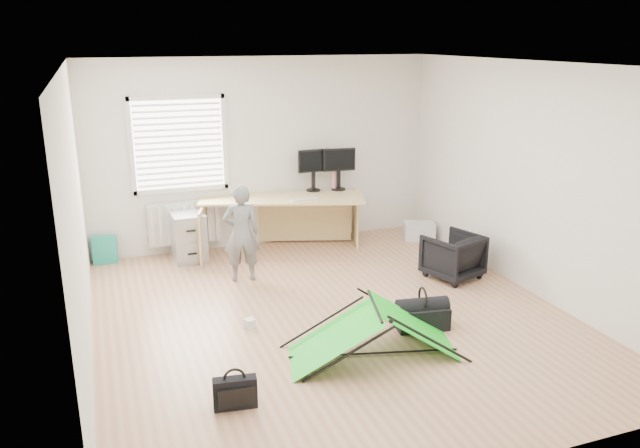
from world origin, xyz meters
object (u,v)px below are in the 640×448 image
object	(u,v)px
person	(241,233)
storage_crate	(419,231)
desk	(283,224)
monitor_left	(313,176)
filing_cabinet	(188,236)
kite	(374,331)
duffel_bag	(422,317)
laptop_bag	(235,393)
thermos	(334,180)
monitor_right	(339,175)
office_chair	(453,256)

from	to	relation	value
person	storage_crate	bearing A→B (deg)	-158.13
desk	monitor_left	xyz separation A→B (m)	(0.54, 0.20, 0.62)
filing_cabinet	person	size ratio (longest dim) A/B	0.54
monitor_left	kite	bearing A→B (deg)	-101.66
person	duffel_bag	size ratio (longest dim) A/B	2.26
laptop_bag	thermos	bearing A→B (deg)	66.14
filing_cabinet	duffel_bag	distance (m)	3.60
monitor_right	office_chair	distance (m)	2.19
monitor_left	filing_cabinet	bearing A→B (deg)	-177.96
monitor_left	storage_crate	xyz separation A→B (m)	(1.55, -0.44, -0.88)
filing_cabinet	office_chair	distance (m)	3.57
storage_crate	person	bearing A→B (deg)	-166.45
monitor_left	monitor_right	bearing A→B (deg)	-12.36
thermos	laptop_bag	world-z (taller)	thermos
filing_cabinet	thermos	xyz separation A→B (m)	(2.19, 0.11, 0.59)
desk	office_chair	size ratio (longest dim) A/B	3.62
office_chair	kite	distance (m)	2.34
office_chair	laptop_bag	distance (m)	3.78
office_chair	desk	bearing A→B (deg)	-64.30
kite	laptop_bag	bearing A→B (deg)	-149.38
office_chair	kite	bearing A→B (deg)	21.72
thermos	duffel_bag	distance (m)	3.22
desk	person	bearing A→B (deg)	-112.99
monitor_right	person	xyz separation A→B (m)	(-1.72, -1.07, -0.39)
filing_cabinet	laptop_bag	bearing A→B (deg)	-95.14
thermos	laptop_bag	distance (m)	4.63
person	duffel_bag	world-z (taller)	person
filing_cabinet	monitor_left	xyz separation A→B (m)	(1.87, 0.12, 0.68)
thermos	storage_crate	distance (m)	1.52
monitor_left	kite	size ratio (longest dim) A/B	0.29
thermos	person	size ratio (longest dim) A/B	0.22
storage_crate	filing_cabinet	bearing A→B (deg)	174.59
office_chair	monitor_left	bearing A→B (deg)	-77.57
kite	storage_crate	bearing A→B (deg)	69.09
monitor_right	kite	size ratio (longest dim) A/B	0.29
monitor_left	office_chair	distance (m)	2.41
monitor_right	storage_crate	world-z (taller)	monitor_right
desk	storage_crate	bearing A→B (deg)	11.26
desk	thermos	xyz separation A→B (m)	(0.86, 0.19, 0.53)
storage_crate	laptop_bag	distance (m)	5.00
monitor_left	monitor_right	xyz separation A→B (m)	(0.37, -0.07, 0.00)
thermos	office_chair	size ratio (longest dim) A/B	0.43
monitor_right	laptop_bag	world-z (taller)	monitor_right
monitor_left	thermos	size ratio (longest dim) A/B	1.73
laptop_bag	filing_cabinet	bearing A→B (deg)	94.65
office_chair	thermos	bearing A→B (deg)	-84.71
filing_cabinet	person	distance (m)	1.18
monitor_left	kite	xyz separation A→B (m)	(-0.62, -3.48, -0.75)
person	kite	bearing A→B (deg)	115.89
laptop_bag	monitor_left	bearing A→B (deg)	69.70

